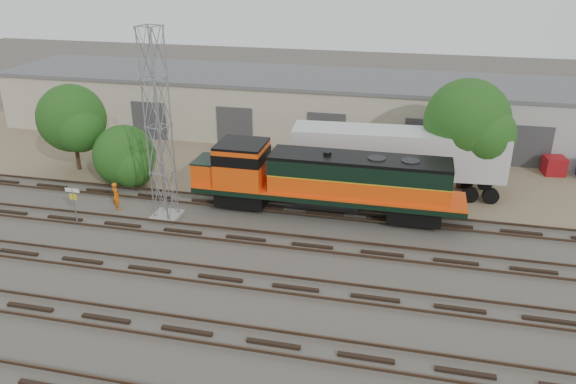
% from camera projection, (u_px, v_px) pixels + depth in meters
% --- Properties ---
extents(ground, '(140.00, 140.00, 0.00)m').
position_uv_depth(ground, '(238.00, 252.00, 31.84)').
color(ground, '#47423A').
rests_on(ground, ground).
extents(dirt_strip, '(80.00, 16.00, 0.02)m').
position_uv_depth(dirt_strip, '(295.00, 162.00, 45.25)').
color(dirt_strip, '#726047').
rests_on(dirt_strip, ground).
extents(tracks, '(80.00, 20.40, 0.28)m').
position_uv_depth(tracks, '(220.00, 278.00, 29.13)').
color(tracks, black).
rests_on(tracks, ground).
extents(warehouse, '(58.40, 10.40, 5.30)m').
position_uv_depth(warehouse, '(314.00, 105.00, 51.32)').
color(warehouse, '#B7AF98').
rests_on(warehouse, ground).
extents(locomotive, '(17.31, 3.04, 4.16)m').
position_uv_depth(locomotive, '(322.00, 180.00, 35.49)').
color(locomotive, black).
rests_on(locomotive, tracks).
extents(signal_tower, '(1.75, 1.75, 11.87)m').
position_uv_depth(signal_tower, '(159.00, 130.00, 33.69)').
color(signal_tower, gray).
rests_on(signal_tower, ground).
extents(sign_post, '(0.98, 0.09, 2.39)m').
position_uv_depth(sign_post, '(73.00, 199.00, 34.52)').
color(sign_post, gray).
rests_on(sign_post, ground).
extents(worker, '(0.82, 0.76, 1.87)m').
position_uv_depth(worker, '(116.00, 196.00, 36.72)').
color(worker, '#DD600C').
rests_on(worker, ground).
extents(semi_trailer, '(14.62, 3.82, 4.45)m').
position_uv_depth(semi_trailer, '(402.00, 154.00, 38.76)').
color(semi_trailer, silver).
rests_on(semi_trailer, ground).
extents(dumpster_red, '(1.71, 1.63, 1.40)m').
position_uv_depth(dumpster_red, '(554.00, 166.00, 42.53)').
color(dumpster_red, maroon).
rests_on(dumpster_red, ground).
extents(tree_west, '(5.35, 5.09, 6.66)m').
position_uv_depth(tree_west, '(74.00, 121.00, 41.98)').
color(tree_west, '#382619').
rests_on(tree_west, ground).
extents(tree_mid, '(4.74, 4.51, 4.51)m').
position_uv_depth(tree_mid, '(127.00, 158.00, 40.61)').
color(tree_mid, '#382619').
rests_on(tree_mid, ground).
extents(tree_east, '(6.14, 5.85, 7.90)m').
position_uv_depth(tree_east, '(471.00, 125.00, 38.12)').
color(tree_east, '#382619').
rests_on(tree_east, ground).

